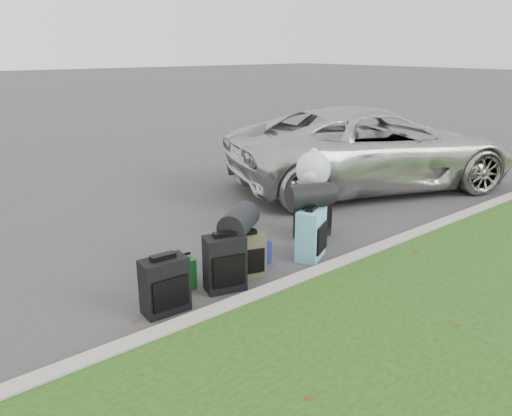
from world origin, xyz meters
TOP-DOWN VIEW (x-y plane):
  - ground at (0.00, 0.00)m, footprint 120.00×120.00m
  - curb at (0.00, -1.00)m, footprint 120.00×0.18m
  - suv at (3.50, 1.20)m, footprint 5.87×4.22m
  - suitcase_small_black at (-1.84, -0.51)m, footprint 0.47×0.28m
  - suitcase_large_black_left at (-1.10, -0.49)m, footprint 0.48×0.37m
  - suitcase_olive at (-0.70, -0.39)m, footprint 0.42×0.33m
  - suitcase_teal at (0.22, -0.47)m, footprint 0.51×0.43m
  - suitcase_large_black_right at (0.77, 0.03)m, footprint 0.49×0.31m
  - tote_green at (-1.46, -0.15)m, footprint 0.33×0.27m
  - tote_navy at (-0.39, -0.21)m, footprint 0.29×0.24m
  - duffel_left at (-0.78, -0.34)m, footprint 0.66×0.58m
  - duffel_right at (0.27, -0.38)m, footprint 0.60×0.45m
  - trash_bag at (0.75, 0.03)m, footprint 0.47×0.47m

SIDE VIEW (x-z plane):
  - ground at x=0.00m, z-range 0.00..0.00m
  - curb at x=0.00m, z-range 0.00..0.15m
  - tote_navy at x=-0.39m, z-range 0.00..0.27m
  - tote_green at x=-1.46m, z-range 0.00..0.34m
  - suitcase_olive at x=-0.70m, z-range 0.00..0.51m
  - suitcase_small_black at x=-1.84m, z-range 0.00..0.56m
  - suitcase_large_black_left at x=-1.10m, z-range 0.00..0.61m
  - suitcase_teal at x=0.22m, z-range 0.00..0.63m
  - suitcase_large_black_right at x=0.77m, z-range 0.00..0.72m
  - duffel_left at x=-0.78m, z-range 0.51..0.82m
  - suv at x=3.50m, z-range 0.00..1.48m
  - duffel_right at x=0.27m, z-range 0.63..0.93m
  - trash_bag at x=0.75m, z-range 0.72..1.19m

